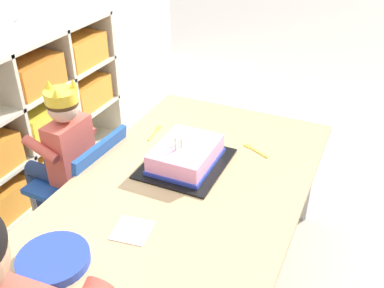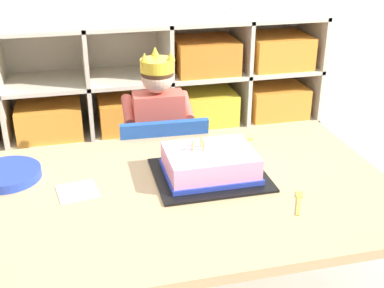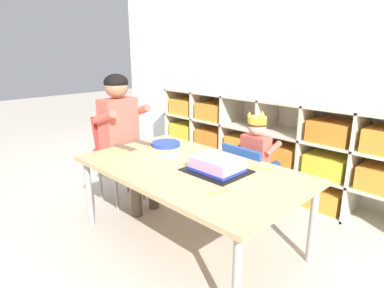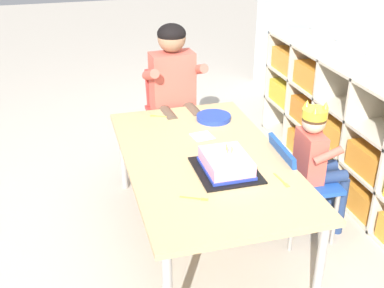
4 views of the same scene
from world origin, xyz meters
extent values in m
plane|color=#BCB2A3|center=(0.00, 0.00, 0.00)|extent=(16.00, 16.00, 0.00)
cube|color=silver|center=(0.00, 1.40, 1.39)|extent=(5.16, 0.10, 2.77)
cube|color=beige|center=(-0.17, 1.34, 0.43)|extent=(2.47, 0.01, 0.86)
cube|color=beige|center=(-1.40, 1.16, 0.43)|extent=(0.02, 0.37, 0.86)
cube|color=beige|center=(-0.99, 1.16, 0.43)|extent=(0.02, 0.37, 0.86)
cube|color=beige|center=(-0.58, 1.16, 0.43)|extent=(0.02, 0.37, 0.86)
cube|color=beige|center=(-0.17, 1.16, 0.43)|extent=(0.02, 0.37, 0.86)
cube|color=beige|center=(0.24, 1.16, 0.43)|extent=(0.02, 0.37, 0.86)
cube|color=beige|center=(0.65, 1.16, 0.43)|extent=(0.02, 0.37, 0.86)
cube|color=beige|center=(-0.17, 1.16, 0.01)|extent=(2.47, 0.37, 0.02)
cube|color=beige|center=(-0.17, 1.16, 0.29)|extent=(2.47, 0.37, 0.02)
cube|color=beige|center=(-0.17, 1.16, 0.57)|extent=(2.47, 0.37, 0.02)
cube|color=beige|center=(-0.17, 1.16, 0.85)|extent=(2.47, 0.37, 0.02)
cube|color=orange|center=(-0.78, 1.14, 0.10)|extent=(0.32, 0.30, 0.17)
cube|color=yellow|center=(-0.37, 1.14, 0.10)|extent=(0.32, 0.30, 0.17)
cube|color=orange|center=(0.03, 1.14, 0.10)|extent=(0.32, 0.30, 0.17)
cube|color=orange|center=(0.44, 1.14, 0.10)|extent=(0.32, 0.30, 0.17)
cube|color=yellow|center=(-1.19, 1.14, 0.38)|extent=(0.32, 0.30, 0.17)
cube|color=orange|center=(-0.78, 1.14, 0.38)|extent=(0.32, 0.30, 0.17)
cube|color=orange|center=(-0.37, 1.14, 0.38)|extent=(0.32, 0.30, 0.17)
cube|color=orange|center=(0.03, 1.14, 0.38)|extent=(0.32, 0.30, 0.17)
cube|color=yellow|center=(0.44, 1.14, 0.38)|extent=(0.32, 0.30, 0.17)
cube|color=orange|center=(-1.19, 1.14, 0.66)|extent=(0.32, 0.30, 0.17)
cube|color=orange|center=(-0.78, 1.14, 0.66)|extent=(0.32, 0.30, 0.17)
cube|color=orange|center=(0.44, 1.14, 0.66)|extent=(0.32, 0.30, 0.17)
cube|color=tan|center=(0.00, 0.00, 0.53)|extent=(1.50, 0.87, 0.03)
cylinder|color=#9E9993|center=(-0.69, -0.37, 0.26)|extent=(0.04, 0.04, 0.51)
cylinder|color=#9E9993|center=(0.69, -0.37, 0.26)|extent=(0.04, 0.04, 0.51)
cylinder|color=#9E9993|center=(-0.69, 0.37, 0.26)|extent=(0.04, 0.04, 0.51)
cylinder|color=#9E9993|center=(0.69, 0.37, 0.26)|extent=(0.04, 0.04, 0.51)
cube|color=#1E4CA8|center=(0.10, 0.59, 0.36)|extent=(0.39, 0.34, 0.03)
cube|color=#1E4CA8|center=(0.09, 0.43, 0.49)|extent=(0.35, 0.07, 0.23)
cylinder|color=gray|center=(0.26, 0.71, 0.17)|extent=(0.02, 0.02, 0.35)
cylinder|color=gray|center=(-0.05, 0.73, 0.17)|extent=(0.02, 0.02, 0.35)
cylinder|color=gray|center=(0.25, 0.45, 0.17)|extent=(0.02, 0.02, 0.35)
cylinder|color=gray|center=(-0.07, 0.46, 0.17)|extent=(0.02, 0.02, 0.35)
cube|color=#D15647|center=(0.10, 0.60, 0.52)|extent=(0.21, 0.12, 0.29)
sphere|color=#DBB293|center=(0.10, 0.60, 0.73)|extent=(0.13, 0.13, 0.13)
ellipsoid|color=#472D19|center=(0.10, 0.60, 0.75)|extent=(0.14, 0.14, 0.10)
cylinder|color=yellow|center=(0.10, 0.60, 0.78)|extent=(0.14, 0.14, 0.05)
cone|color=yellow|center=(0.10, 0.66, 0.83)|extent=(0.04, 0.04, 0.04)
cone|color=yellow|center=(0.15, 0.57, 0.83)|extent=(0.04, 0.04, 0.04)
cone|color=yellow|center=(0.04, 0.57, 0.83)|extent=(0.04, 0.04, 0.04)
cylinder|color=navy|center=(0.17, 0.70, 0.40)|extent=(0.08, 0.21, 0.07)
cylinder|color=navy|center=(0.04, 0.70, 0.40)|extent=(0.08, 0.21, 0.07)
cylinder|color=navy|center=(0.17, 0.80, 0.18)|extent=(0.06, 0.06, 0.37)
cylinder|color=navy|center=(0.05, 0.81, 0.18)|extent=(0.06, 0.06, 0.37)
cylinder|color=#D15647|center=(0.23, 0.63, 0.58)|extent=(0.05, 0.18, 0.10)
cylinder|color=#D15647|center=(-0.02, 0.64, 0.58)|extent=(0.05, 0.18, 0.10)
cube|color=red|center=(-0.86, 0.02, 0.47)|extent=(0.31, 0.36, 0.03)
cube|color=red|center=(-0.99, 0.01, 0.62)|extent=(0.08, 0.32, 0.27)
cylinder|color=gray|center=(-0.74, -0.11, 0.23)|extent=(0.02, 0.02, 0.46)
cylinder|color=gray|center=(-0.76, 0.17, 0.23)|extent=(0.02, 0.02, 0.46)
cylinder|color=gray|center=(-0.96, -0.13, 0.23)|extent=(0.02, 0.02, 0.46)
cylinder|color=gray|center=(-0.98, 0.16, 0.23)|extent=(0.02, 0.02, 0.46)
cube|color=#D15647|center=(-0.86, 0.02, 0.69)|extent=(0.18, 0.31, 0.42)
sphere|color=#997051|center=(-0.86, 0.02, 1.00)|extent=(0.19, 0.19, 0.19)
ellipsoid|color=black|center=(-0.86, 0.02, 1.03)|extent=(0.19, 0.19, 0.14)
cylinder|color=brown|center=(-0.71, -0.06, 0.51)|extent=(0.31, 0.12, 0.10)
cylinder|color=brown|center=(-0.72, 0.12, 0.51)|extent=(0.31, 0.12, 0.10)
cylinder|color=brown|center=(-0.56, -0.05, 0.24)|extent=(0.08, 0.08, 0.48)
cylinder|color=brown|center=(-0.57, 0.13, 0.24)|extent=(0.08, 0.08, 0.48)
cylinder|color=#D15647|center=(-0.79, -0.14, 0.78)|extent=(0.25, 0.08, 0.14)
cylinder|color=#D15647|center=(-0.81, 0.20, 0.78)|extent=(0.25, 0.08, 0.14)
cube|color=black|center=(0.17, 0.06, 0.55)|extent=(0.37, 0.32, 0.01)
cube|color=#EF9EC6|center=(0.17, 0.06, 0.59)|extent=(0.29, 0.22, 0.08)
cube|color=#283DB2|center=(0.17, 0.06, 0.56)|extent=(0.30, 0.23, 0.02)
cylinder|color=#EFCC4C|center=(0.16, 0.08, 0.65)|extent=(0.01, 0.01, 0.04)
cylinder|color=#EFCC4C|center=(0.15, 0.10, 0.65)|extent=(0.01, 0.01, 0.04)
cylinder|color=#EFCC4C|center=(0.12, 0.08, 0.65)|extent=(0.01, 0.01, 0.04)
cylinder|color=#233DA3|center=(-0.48, 0.21, 0.56)|extent=(0.22, 0.22, 0.03)
cube|color=white|center=(-0.26, 0.06, 0.55)|extent=(0.14, 0.14, 0.00)
cube|color=yellow|center=(0.38, -0.19, 0.55)|extent=(0.06, 0.10, 0.00)
cube|color=yellow|center=(0.41, -0.12, 0.55)|extent=(0.03, 0.04, 0.00)
cube|color=yellow|center=(-0.61, -0.10, 0.55)|extent=(0.05, 0.09, 0.00)
cube|color=yellow|center=(-0.64, -0.16, 0.55)|extent=(0.03, 0.04, 0.00)
cube|color=yellow|center=(0.32, 0.30, 0.55)|extent=(0.11, 0.02, 0.00)
cube|color=yellow|center=(0.40, 0.31, 0.55)|extent=(0.04, 0.02, 0.00)
camera|label=1|loc=(-1.18, -0.57, 1.56)|focal=41.08mm
camera|label=2|loc=(-0.24, -1.37, 1.35)|focal=47.26mm
camera|label=3|loc=(1.44, -1.41, 1.28)|focal=30.82mm
camera|label=4|loc=(2.28, -0.70, 1.82)|focal=45.57mm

